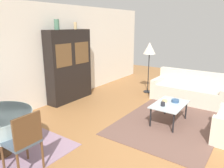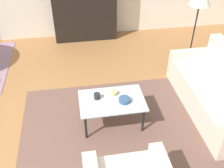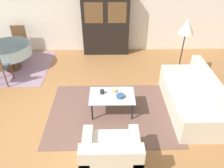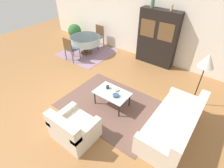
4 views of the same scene
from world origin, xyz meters
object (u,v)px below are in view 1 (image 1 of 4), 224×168
bowl_small (165,101)px  vase_tall (57,24)px  cup (163,104)px  floor_lamp (149,50)px  couch (190,91)px  coffee_table (170,106)px  display_cabinet (69,66)px  dining_chair_near (24,139)px  vase_short (75,26)px  bowl (175,101)px

bowl_small → vase_tall: 3.33m
cup → floor_lamp: bearing=33.4°
couch → coffee_table: 1.78m
display_cabinet → floor_lamp: display_cabinet is taller
couch → vase_tall: vase_tall is taller
dining_chair_near → cup: bearing=-21.2°
display_cabinet → vase_short: size_ratio=10.39×
floor_lamp → bowl_small: 2.38m
display_cabinet → bowl_small: (0.20, -2.83, -0.53)m
floor_lamp → cup: 2.60m
floor_lamp → vase_short: 2.39m
coffee_table → dining_chair_near: bearing=158.9°
cup → vase_tall: vase_tall is taller
dining_chair_near → vase_tall: 3.41m
dining_chair_near → cup: dining_chair_near is taller
floor_lamp → couch: bearing=-92.7°
cup → vase_tall: size_ratio=0.35×
bowl → coffee_table: bearing=160.0°
dining_chair_near → bowl_small: size_ratio=8.06×
dining_chair_near → bowl_small: bearing=-18.4°
floor_lamp → bowl: bearing=-138.2°
display_cabinet → vase_tall: vase_tall is taller
couch → display_cabinet: (-1.92, 2.90, 0.71)m
bowl → vase_tall: vase_tall is taller
couch → bowl: 1.61m
vase_short → display_cabinet: bearing=-179.8°
couch → floor_lamp: (0.06, 1.36, 1.08)m
cup → bowl_small: cup is taller
bowl → vase_tall: 3.52m
display_cabinet → vase_short: bearing=0.2°
vase_short → floor_lamp: bearing=-42.8°
bowl_small → bowl: bearing=-58.2°
vase_short → bowl: bearing=-89.9°
dining_chair_near → vase_tall: (2.37, 1.86, 1.60)m
dining_chair_near → bowl_small: dining_chair_near is taller
coffee_table → bowl_small: 0.16m
display_cabinet → floor_lamp: (1.98, -1.54, 0.37)m
dining_chair_near → cup: 2.86m
couch → coffee_table: (-1.77, -0.06, 0.11)m
coffee_table → vase_tall: bearing=99.7°
coffee_table → bowl: (0.17, -0.06, 0.08)m
dining_chair_near → floor_lamp: bearing=3.8°
floor_lamp → vase_tall: vase_tall is taller
dining_chair_near → floor_lamp: 4.80m
couch → bowl_small: 1.73m
dining_chair_near → coffee_table: bearing=-21.1°
bowl → vase_short: (-0.00, 3.03, 1.64)m
cup → bowl_small: (0.26, 0.06, -0.02)m
coffee_table → vase_tall: vase_tall is taller
floor_lamp → vase_tall: 2.91m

